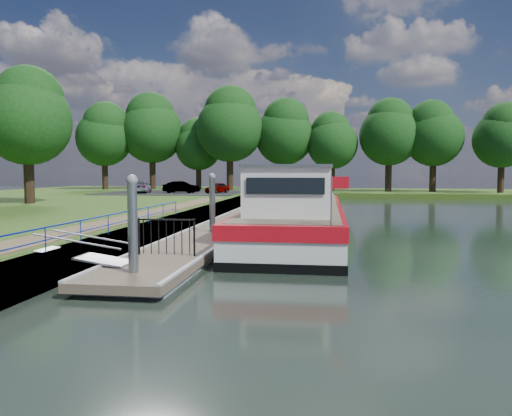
# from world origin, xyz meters

# --- Properties ---
(ground) EXTENTS (160.00, 160.00, 0.00)m
(ground) POSITION_xyz_m (0.00, 0.00, 0.00)
(ground) COLOR black
(ground) RESTS_ON ground
(bank_edge) EXTENTS (1.10, 90.00, 0.78)m
(bank_edge) POSITION_xyz_m (-2.55, 15.00, 0.39)
(bank_edge) COLOR #473D2D
(bank_edge) RESTS_ON ground
(far_bank) EXTENTS (60.00, 18.00, 0.60)m
(far_bank) POSITION_xyz_m (12.00, 52.00, 0.30)
(far_bank) COLOR #2A4814
(far_bank) RESTS_ON ground
(footpath) EXTENTS (1.60, 40.00, 0.05)m
(footpath) POSITION_xyz_m (-4.40, 8.00, 0.80)
(footpath) COLOR brown
(footpath) RESTS_ON riverbank
(carpark) EXTENTS (14.00, 12.00, 0.06)m
(carpark) POSITION_xyz_m (-11.00, 38.00, 0.81)
(carpark) COLOR black
(carpark) RESTS_ON riverbank
(blue_fence) EXTENTS (0.04, 18.04, 0.72)m
(blue_fence) POSITION_xyz_m (-2.75, 3.00, 1.31)
(blue_fence) COLOR #0C2DBF
(blue_fence) RESTS_ON riverbank
(pontoon) EXTENTS (2.50, 30.00, 0.56)m
(pontoon) POSITION_xyz_m (0.00, 13.00, 0.18)
(pontoon) COLOR brown
(pontoon) RESTS_ON ground
(mooring_piles) EXTENTS (0.30, 27.30, 3.55)m
(mooring_piles) POSITION_xyz_m (0.00, 13.00, 1.28)
(mooring_piles) COLOR gray
(mooring_piles) RESTS_ON ground
(gangway) EXTENTS (2.58, 1.00, 0.92)m
(gangway) POSITION_xyz_m (-1.85, 0.50, 0.63)
(gangway) COLOR #A5A8AD
(gangway) RESTS_ON ground
(gate_panel) EXTENTS (1.85, 0.05, 1.15)m
(gate_panel) POSITION_xyz_m (-0.00, 2.20, 1.15)
(gate_panel) COLOR black
(gate_panel) RESTS_ON ground
(barge) EXTENTS (4.36, 21.15, 4.78)m
(barge) POSITION_xyz_m (3.60, 12.14, 1.09)
(barge) COLOR black
(barge) RESTS_ON ground
(horizon_trees) EXTENTS (54.38, 10.03, 12.87)m
(horizon_trees) POSITION_xyz_m (-1.61, 48.68, 7.95)
(horizon_trees) COLOR #332316
(horizon_trees) RESTS_ON ground
(bank_tree_a) EXTENTS (6.12, 6.12, 9.72)m
(bank_tree_a) POSITION_xyz_m (-15.99, 20.08, 7.02)
(bank_tree_a) COLOR #332316
(bank_tree_a) RESTS_ON riverbank
(car_a) EXTENTS (2.31, 3.37, 1.07)m
(car_a) POSITION_xyz_m (-6.19, 37.12, 1.37)
(car_a) COLOR #999999
(car_a) RESTS_ON carpark
(car_b) EXTENTS (3.73, 1.57, 1.20)m
(car_b) POSITION_xyz_m (-9.81, 36.47, 1.43)
(car_b) COLOR #999999
(car_b) RESTS_ON carpark
(car_c) EXTENTS (2.55, 4.37, 1.19)m
(car_c) POSITION_xyz_m (-14.01, 36.35, 1.43)
(car_c) COLOR #999999
(car_c) RESTS_ON carpark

